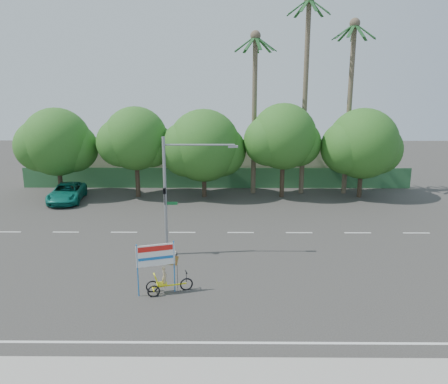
{
  "coord_description": "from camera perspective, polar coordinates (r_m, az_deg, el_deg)",
  "views": [
    {
      "loc": [
        1.09,
        -20.33,
        9.73
      ],
      "look_at": [
        0.88,
        5.36,
        3.5
      ],
      "focal_mm": 35.0,
      "sensor_mm": 36.0,
      "label": 1
    }
  ],
  "objects": [
    {
      "name": "sidewalk_near",
      "position": [
        16.11,
        -3.81,
        -23.31
      ],
      "size": [
        50.0,
        2.4,
        0.12
      ],
      "primitive_type": "cube",
      "color": "gray",
      "rests_on": "ground"
    },
    {
      "name": "palm_tall",
      "position": [
        40.44,
        10.64,
        14.45
      ],
      "size": [
        3.73,
        3.79,
        17.45
      ],
      "color": "#70604C",
      "rests_on": "ground"
    },
    {
      "name": "tree_far_right",
      "position": [
        40.45,
        17.6,
        5.78
      ],
      "size": [
        7.38,
        6.2,
        7.94
      ],
      "color": "#473828",
      "rests_on": "ground"
    },
    {
      "name": "pickup_truck",
      "position": [
        40.15,
        -19.84,
        -0.07
      ],
      "size": [
        3.29,
        5.89,
        1.56
      ],
      "primitive_type": "imported",
      "rotation": [
        0.0,
        0.0,
        0.13
      ],
      "color": "#107667",
      "rests_on": "ground"
    },
    {
      "name": "tree_far_left",
      "position": [
        41.51,
        -21.05,
        5.86
      ],
      "size": [
        7.14,
        6.0,
        7.96
      ],
      "color": "#473828",
      "rests_on": "ground"
    },
    {
      "name": "palm_short",
      "position": [
        39.92,
        4.01,
        12.35
      ],
      "size": [
        3.73,
        3.79,
        14.45
      ],
      "color": "#70604C",
      "rests_on": "ground"
    },
    {
      "name": "ground",
      "position": [
        22.57,
        -2.4,
        -11.92
      ],
      "size": [
        120.0,
        120.0,
        0.0
      ],
      "primitive_type": "plane",
      "color": "#33302D",
      "rests_on": "ground"
    },
    {
      "name": "traffic_signal",
      "position": [
        25.47,
        -6.97,
        -1.99
      ],
      "size": [
        4.72,
        1.1,
        7.0
      ],
      "color": "gray",
      "rests_on": "ground"
    },
    {
      "name": "building_left",
      "position": [
        48.26,
        -12.86,
        4.08
      ],
      "size": [
        12.0,
        8.0,
        4.0
      ],
      "primitive_type": "cube",
      "color": "beige",
      "rests_on": "ground"
    },
    {
      "name": "tree_left",
      "position": [
        39.46,
        -11.52,
        6.56
      ],
      "size": [
        6.66,
        5.6,
        8.07
      ],
      "color": "#473828",
      "rests_on": "ground"
    },
    {
      "name": "palm_mid",
      "position": [
        41.3,
        16.18,
        12.65
      ],
      "size": [
        3.73,
        3.79,
        15.45
      ],
      "color": "#70604C",
      "rests_on": "ground"
    },
    {
      "name": "building_right",
      "position": [
        47.51,
        8.84,
        3.86
      ],
      "size": [
        14.0,
        8.0,
        3.6
      ],
      "primitive_type": "cube",
      "color": "beige",
      "rests_on": "ground"
    },
    {
      "name": "trike_billboard",
      "position": [
        21.43,
        -8.14,
        -10.37
      ],
      "size": [
        2.59,
        1.08,
        2.65
      ],
      "rotation": [
        0.0,
        0.0,
        0.3
      ],
      "color": "black",
      "rests_on": "ground"
    },
    {
      "name": "fence",
      "position": [
        42.75,
        -1.01,
        1.85
      ],
      "size": [
        38.0,
        0.08,
        2.0
      ],
      "primitive_type": "cube",
      "color": "#336B3D",
      "rests_on": "ground"
    },
    {
      "name": "tree_right",
      "position": [
        38.9,
        7.69,
        6.88
      ],
      "size": [
        6.9,
        5.8,
        8.36
      ],
      "color": "#473828",
      "rests_on": "ground"
    },
    {
      "name": "tree_center",
      "position": [
        38.75,
        -2.73,
        5.81
      ],
      "size": [
        7.62,
        6.4,
        7.85
      ],
      "color": "#473828",
      "rests_on": "ground"
    }
  ]
}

